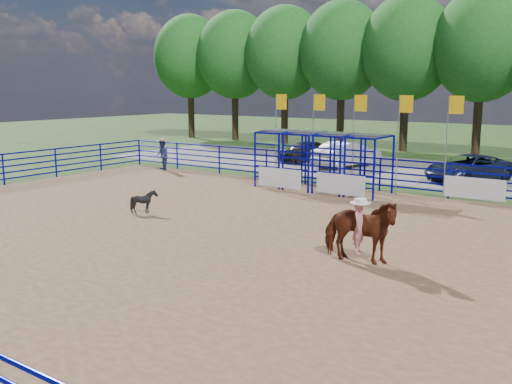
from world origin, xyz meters
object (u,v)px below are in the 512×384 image
(spectator_cowboy, at_px, (162,154))
(car_c, at_px, (468,168))
(car_b, at_px, (347,154))
(horse_and_rider, at_px, (359,228))
(car_a, at_px, (304,151))
(calf, at_px, (144,201))

(spectator_cowboy, distance_m, car_c, 15.88)
(car_b, bearing_deg, horse_and_rider, 133.29)
(horse_and_rider, xyz_separation_m, car_b, (-8.32, 16.37, -0.20))
(horse_and_rider, bearing_deg, car_c, 94.73)
(spectator_cowboy, height_order, car_a, spectator_cowboy)
(horse_and_rider, distance_m, car_b, 18.36)
(calf, distance_m, spectator_cowboy, 10.91)
(horse_and_rider, bearing_deg, car_b, 116.95)
(car_a, relative_size, car_c, 0.81)
(horse_and_rider, distance_m, car_a, 20.58)
(horse_and_rider, bearing_deg, calf, 173.79)
(spectator_cowboy, bearing_deg, car_b, 42.95)
(car_a, bearing_deg, calf, -69.17)
(horse_and_rider, xyz_separation_m, calf, (-8.88, 0.97, -0.48))
(car_a, bearing_deg, spectator_cowboy, -108.26)
(calf, xyz_separation_m, car_a, (-2.66, 16.07, 0.20))
(car_c, bearing_deg, car_b, -165.55)
(calf, bearing_deg, car_c, -28.74)
(spectator_cowboy, relative_size, car_b, 0.39)
(car_a, bearing_deg, car_b, -0.27)
(car_a, xyz_separation_m, car_c, (10.29, -1.92, 0.00))
(spectator_cowboy, bearing_deg, car_a, 60.30)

